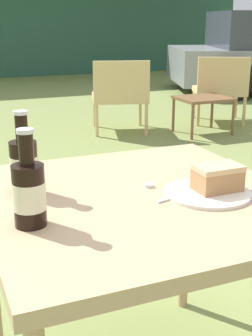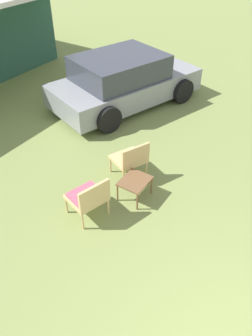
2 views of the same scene
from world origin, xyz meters
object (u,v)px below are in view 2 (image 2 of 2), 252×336
at_px(parked_car, 124,81).
at_px(garden_side_table, 135,182).
at_px(wicker_chair_plain, 131,158).
at_px(wicker_chair_cushioned, 88,197).

distance_m(parked_car, garden_side_table, 3.68).
xyz_separation_m(wicker_chair_plain, garden_side_table, (-0.46, -0.38, -0.09)).
bearing_deg(parked_car, wicker_chair_plain, -125.20).
relative_size(parked_car, wicker_chair_plain, 5.43).
relative_size(parked_car, wicker_chair_cushioned, 5.43).
distance_m(wicker_chair_plain, garden_side_table, 0.60).
relative_size(parked_car, garden_side_table, 7.80).
bearing_deg(garden_side_table, wicker_chair_cushioned, 153.83).
height_order(wicker_chair_plain, garden_side_table, wicker_chair_plain).
bearing_deg(wicker_chair_cushioned, garden_side_table, 170.29).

